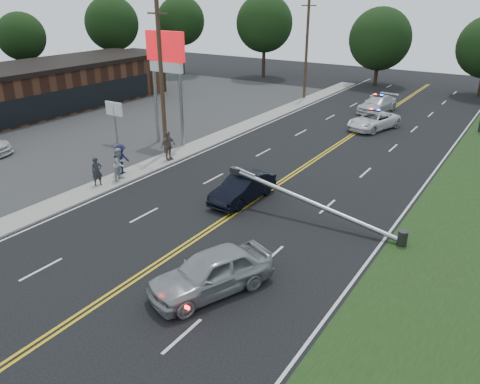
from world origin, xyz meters
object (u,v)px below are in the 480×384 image
Objects in this scene: emergency_a at (374,121)px; bystander_b at (120,164)px; crashed_sedan at (243,188)px; bystander_c at (121,159)px; fallen_streetlight at (322,206)px; utility_pole_mid at (162,80)px; emergency_b at (377,104)px; pylon_sign at (166,61)px; bystander_a at (97,171)px; utility_pole_far at (307,49)px; small_sign at (114,112)px; bystander_d at (168,146)px; waiting_sedan at (211,272)px.

emergency_a is 21.48m from bystander_b.
crashed_sedan is 18.00m from emergency_a.
bystander_b is at bearing -142.89° from bystander_c.
bystander_b is at bearing -173.90° from fallen_streetlight.
bystander_b is (-8.88, -19.55, 0.40)m from emergency_a.
utility_pole_mid reaches higher than emergency_b.
pylon_sign reaches higher than emergency_a.
utility_pole_far is at bearing 25.26° from bystander_a.
emergency_a is (14.79, 14.24, -1.64)m from small_sign.
bystander_d reaches higher than fallen_streetlight.
utility_pole_mid reaches higher than pylon_sign.
emergency_b is 26.63m from bystander_b.
utility_pole_mid is at bearing -107.54° from emergency_a.
bystander_d reaches higher than crashed_sedan.
bystander_d is (-12.25, 2.96, 0.18)m from fallen_streetlight.
emergency_a is at bearing 89.50° from crashed_sedan.
crashed_sedan is 0.88× the size of emergency_a.
bystander_b is (-7.59, -1.60, 0.37)m from crashed_sedan.
waiting_sedan is (-1.18, -7.42, -0.09)m from fallen_streetlight.
emergency_b reaches higher than crashed_sedan.
utility_pole_mid is 1.00× the size of utility_pole_far.
utility_pole_far reaches higher than emergency_a.
bystander_d is at bearing -9.92° from small_sign.
emergency_a is 2.57× the size of bystander_b.
waiting_sedan is at bearing -43.08° from utility_pole_mid.
fallen_streetlight is 14.58m from utility_pole_mid.
emergency_a is at bearing -31.41° from bystander_c.
bystander_a is at bearing -179.02° from bystander_c.
emergency_a is (9.99, -7.76, -4.39)m from utility_pole_far.
pylon_sign is at bearing -93.72° from utility_pole_far.
bystander_d is (0.49, 5.62, 0.14)m from bystander_a.
emergency_b is 2.63× the size of bystander_b.
utility_pole_far is at bearing 132.78° from waiting_sedan.
emergency_b is 2.62× the size of bystander_d.
waiting_sedan is at bearing -33.87° from small_sign.
emergency_a is at bearing 54.94° from utility_pole_mid.
pylon_sign is 1.60× the size of emergency_a.
bystander_d is at bearing -15.14° from bystander_b.
waiting_sedan is at bearing -69.93° from utility_pole_far.
crashed_sedan is 0.86× the size of emergency_b.
utility_pole_mid reaches higher than small_sign.
emergency_a is 0.98× the size of emergency_b.
small_sign is 20.54m from waiting_sedan.
fallen_streetlight is (14.69, -6.00, -5.08)m from pylon_sign.
bystander_b is 0.99m from bystander_c.
utility_pole_mid is at bearing 159.63° from waiting_sedan.
emergency_a is at bearing -22.86° from bystander_d.
bystander_c is at bearing 176.21° from bystander_d.
emergency_b is at bearing 94.42° from crashed_sedan.
utility_pole_far is 9.58m from emergency_b.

